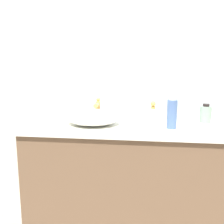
{
  "coord_description": "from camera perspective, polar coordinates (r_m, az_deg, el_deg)",
  "views": [
    {
      "loc": [
        0.07,
        -1.34,
        1.34
      ],
      "look_at": [
        -0.15,
        0.41,
        0.98
      ],
      "focal_mm": 44.94,
      "sensor_mm": 36.0,
      "label": 1
    }
  ],
  "objects": [
    {
      "name": "wall_mirror_panel",
      "position": [
        2.03,
        4.53,
        15.12
      ],
      "size": [
        1.15,
        0.01,
        1.14
      ],
      "primitive_type": "cube",
      "color": "#B2BCC6",
      "rests_on": "vanity_counter"
    },
    {
      "name": "sink_basin",
      "position": [
        1.81,
        -3.89,
        -1.05
      ],
      "size": [
        0.35,
        0.31,
        0.09
      ],
      "primitive_type": "ellipsoid",
      "color": "white",
      "rests_on": "vanity_counter"
    },
    {
      "name": "bathroom_wall_rear",
      "position": [
        2.07,
        5.28,
        10.38
      ],
      "size": [
        6.0,
        0.06,
        2.6
      ],
      "primitive_type": "cube",
      "color": "silver",
      "rests_on": "ground"
    },
    {
      "name": "candle_jar",
      "position": [
        1.79,
        5.3,
        -2.11
      ],
      "size": [
        0.06,
        0.06,
        0.04
      ],
      "primitive_type": "cylinder",
      "color": "beige",
      "rests_on": "vanity_counter"
    },
    {
      "name": "perfume_bottle",
      "position": [
        1.95,
        18.5,
        -0.37
      ],
      "size": [
        0.07,
        0.07,
        0.12
      ],
      "color": "gray",
      "rests_on": "vanity_counter"
    },
    {
      "name": "lotion_bottle",
      "position": [
        1.73,
        12.11,
        -0.28
      ],
      "size": [
        0.06,
        0.06,
        0.2
      ],
      "color": "#4B69A1",
      "rests_on": "vanity_counter"
    },
    {
      "name": "soap_dispenser",
      "position": [
        1.87,
        8.32,
        -0.38
      ],
      "size": [
        0.06,
        0.06,
        0.14
      ],
      "color": "#CDA8CF",
      "rests_on": "vanity_counter"
    },
    {
      "name": "faucet",
      "position": [
        1.96,
        -2.97,
        0.97
      ],
      "size": [
        0.03,
        0.13,
        0.14
      ],
      "color": "gold",
      "rests_on": "vanity_counter"
    },
    {
      "name": "vanity_counter",
      "position": [
        1.98,
        3.69,
        -15.15
      ],
      "size": [
        1.39,
        0.52,
        0.9
      ],
      "color": "brown",
      "rests_on": "ground"
    }
  ]
}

